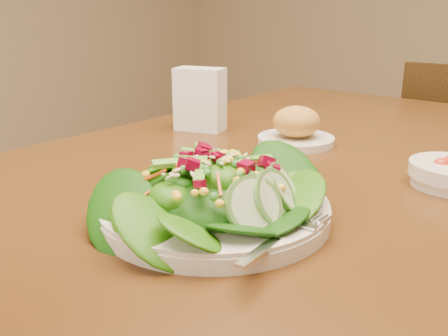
% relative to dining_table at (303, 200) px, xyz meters
% --- Properties ---
extents(dining_table, '(0.90, 1.40, 0.75)m').
position_rel_dining_table_xyz_m(dining_table, '(0.00, 0.00, 0.00)').
color(dining_table, '#43240F').
rests_on(dining_table, ground_plane).
extents(salad_plate, '(0.30, 0.30, 0.09)m').
position_rel_dining_table_xyz_m(salad_plate, '(0.08, -0.36, 0.13)').
color(salad_plate, silver).
rests_on(salad_plate, dining_table).
extents(bread_plate, '(0.15, 0.15, 0.08)m').
position_rel_dining_table_xyz_m(bread_plate, '(-0.04, 0.03, 0.13)').
color(bread_plate, silver).
rests_on(bread_plate, dining_table).
extents(napkin_holder, '(0.12, 0.09, 0.14)m').
position_rel_dining_table_xyz_m(napkin_holder, '(-0.28, 0.00, 0.17)').
color(napkin_holder, white).
rests_on(napkin_holder, dining_table).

